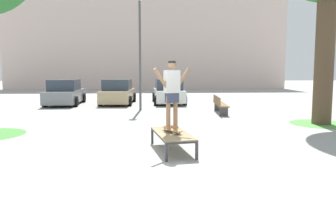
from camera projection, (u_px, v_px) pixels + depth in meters
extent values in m
plane|color=#999993|center=(140.00, 156.00, 7.55)|extent=(120.00, 120.00, 0.00)
cube|color=beige|center=(147.00, 40.00, 37.10)|extent=(31.30, 4.00, 11.18)
cube|color=#38383D|center=(152.00, 137.00, 8.86)|extent=(0.07, 0.07, 0.38)
cube|color=#38383D|center=(177.00, 136.00, 9.01)|extent=(0.07, 0.07, 0.38)
cube|color=#38383D|center=(166.00, 153.00, 7.07)|extent=(0.07, 0.07, 0.38)
cube|color=#38383D|center=(197.00, 151.00, 7.22)|extent=(0.07, 0.07, 0.38)
cylinder|color=#38383D|center=(158.00, 136.00, 7.94)|extent=(0.33, 1.89, 0.05)
cylinder|color=#38383D|center=(186.00, 134.00, 8.10)|extent=(0.33, 1.89, 0.05)
cylinder|color=#38383D|center=(165.00, 129.00, 8.91)|extent=(0.76, 0.16, 0.05)
cylinder|color=#38383D|center=(182.00, 143.00, 7.13)|extent=(0.76, 0.16, 0.05)
cube|color=#847051|center=(172.00, 133.00, 8.02)|extent=(1.03, 1.99, 0.03)
cube|color=#9E754C|center=(172.00, 129.00, 8.05)|extent=(0.47, 0.82, 0.02)
cylinder|color=silver|center=(165.00, 130.00, 8.27)|extent=(0.05, 0.06, 0.06)
cylinder|color=silver|center=(170.00, 129.00, 8.33)|extent=(0.05, 0.06, 0.06)
cylinder|color=silver|center=(174.00, 134.00, 7.77)|extent=(0.05, 0.06, 0.06)
cylinder|color=silver|center=(180.00, 133.00, 7.83)|extent=(0.05, 0.06, 0.06)
cylinder|color=#8E6647|center=(168.00, 113.00, 7.96)|extent=(0.11, 0.11, 0.82)
cube|color=#99704C|center=(167.00, 127.00, 8.04)|extent=(0.18, 0.26, 0.07)
cylinder|color=#8E6647|center=(175.00, 112.00, 8.04)|extent=(0.11, 0.11, 0.82)
cube|color=#99704C|center=(175.00, 127.00, 8.13)|extent=(0.18, 0.26, 0.07)
cube|color=#33384C|center=(172.00, 98.00, 7.96)|extent=(0.35, 0.29, 0.24)
cube|color=silver|center=(172.00, 82.00, 7.92)|extent=(0.42, 0.33, 0.56)
cylinder|color=#8E6647|center=(161.00, 79.00, 7.79)|extent=(0.40, 0.22, 0.52)
cylinder|color=#8E6647|center=(183.00, 78.00, 8.04)|extent=(0.40, 0.22, 0.52)
sphere|color=#8E6647|center=(172.00, 65.00, 7.88)|extent=(0.20, 0.20, 0.20)
cylinder|color=black|center=(172.00, 62.00, 7.87)|extent=(0.19, 0.19, 0.05)
cylinder|color=brown|center=(324.00, 59.00, 11.93)|extent=(0.69, 0.69, 4.91)
cylinder|color=#519342|center=(321.00, 124.00, 12.18)|extent=(2.27, 2.27, 0.01)
cube|color=slate|center=(65.00, 96.00, 19.23)|extent=(1.78, 4.23, 0.70)
cube|color=#2D3847|center=(64.00, 85.00, 19.02)|extent=(1.60, 2.13, 0.64)
cylinder|color=black|center=(56.00, 98.00, 20.47)|extent=(0.23, 0.60, 0.60)
cylinder|color=black|center=(84.00, 98.00, 20.62)|extent=(0.23, 0.60, 0.60)
cylinder|color=black|center=(45.00, 102.00, 17.89)|extent=(0.23, 0.60, 0.60)
cylinder|color=black|center=(76.00, 101.00, 18.04)|extent=(0.23, 0.60, 0.60)
cube|color=tan|center=(118.00, 95.00, 19.68)|extent=(1.95, 4.29, 0.70)
cube|color=#2D3847|center=(117.00, 85.00, 19.46)|extent=(1.68, 2.19, 0.64)
cylinder|color=black|center=(108.00, 97.00, 20.99)|extent=(0.26, 0.61, 0.60)
cylinder|color=black|center=(134.00, 97.00, 21.01)|extent=(0.26, 0.61, 0.60)
cylinder|color=black|center=(100.00, 101.00, 18.40)|extent=(0.26, 0.61, 0.60)
cylinder|color=black|center=(130.00, 101.00, 18.42)|extent=(0.26, 0.61, 0.60)
cube|color=silver|center=(169.00, 95.00, 20.06)|extent=(1.74, 4.22, 0.70)
cube|color=#2D3847|center=(169.00, 84.00, 19.84)|extent=(1.58, 2.12, 0.64)
cylinder|color=black|center=(154.00, 97.00, 21.31)|extent=(0.23, 0.60, 0.60)
cylinder|color=black|center=(180.00, 97.00, 21.44)|extent=(0.23, 0.60, 0.60)
cylinder|color=black|center=(156.00, 100.00, 18.72)|extent=(0.23, 0.60, 0.60)
cylinder|color=black|center=(185.00, 100.00, 18.86)|extent=(0.23, 0.60, 0.60)
cube|color=brown|center=(221.00, 104.00, 15.19)|extent=(0.67, 2.43, 0.06)
cube|color=brown|center=(217.00, 100.00, 15.18)|extent=(0.27, 2.39, 0.36)
cube|color=#424247|center=(218.00, 107.00, 16.17)|extent=(0.38, 0.12, 0.40)
cube|color=#424247|center=(224.00, 112.00, 14.26)|extent=(0.38, 0.12, 0.40)
cylinder|color=#4C4C51|center=(140.00, 56.00, 16.23)|extent=(0.12, 0.12, 5.50)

